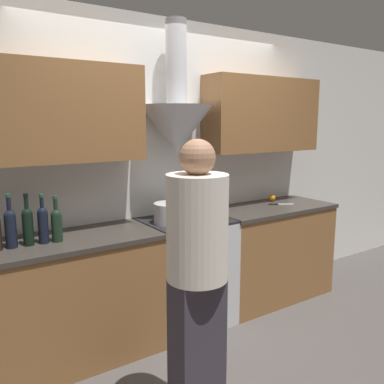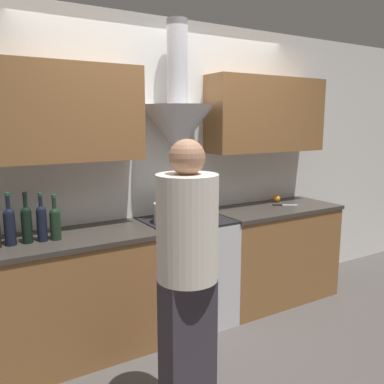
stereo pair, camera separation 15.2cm
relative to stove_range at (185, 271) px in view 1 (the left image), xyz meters
The scene contains 14 objects.
ground_plane 0.57m from the stove_range, 90.00° to the right, with size 12.00×12.00×0.00m, color #4C4744.
wall_back 1.04m from the stove_range, 90.12° to the left, with size 8.40×0.61×2.60m.
counter_left 0.99m from the stove_range, behind, with size 1.28×0.62×0.92m.
counter_right 0.98m from the stove_range, ahead, with size 1.27×0.62×0.92m.
stove_range is the anchor object (origin of this frame).
wine_bottle_2 1.49m from the stove_range, behind, with size 0.07×0.07×0.36m.
wine_bottle_3 1.39m from the stove_range, behind, with size 0.07×0.07×0.35m.
wine_bottle_4 1.31m from the stove_range, behind, with size 0.07×0.07×0.34m.
wine_bottle_5 1.22m from the stove_range, behind, with size 0.07×0.07×0.32m.
stock_pot 0.57m from the stove_range, 168.45° to the right, with size 0.27×0.27×0.17m.
mixing_bowl 0.52m from the stove_range, 14.64° to the left, with size 0.25×0.25×0.06m.
orange_fruit 1.28m from the stove_range, ahead, with size 0.07×0.07×0.07m.
chefs_knife 1.22m from the stove_range, ahead, with size 0.22×0.16×0.01m.
person_foreground_left 1.31m from the stove_range, 119.88° to the right, with size 0.33×0.33×1.65m.
Camera 1 is at (-1.80, -2.47, 1.74)m, focal length 38.00 mm.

